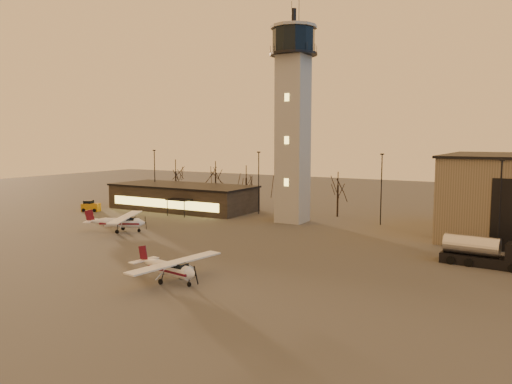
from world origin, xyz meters
TOP-DOWN VIEW (x-y plane):
  - ground at (0.00, 0.00)m, footprint 220.00×220.00m
  - control_tower at (0.00, 30.00)m, footprint 6.80×6.80m
  - terminal at (-21.99, 31.98)m, footprint 25.40×12.20m
  - light_poles at (0.50, 31.00)m, footprint 58.50×12.25m
  - tree_row at (-13.70, 39.16)m, footprint 37.20×9.20m
  - cessna_front at (4.80, -3.06)m, footprint 7.84×9.87m
  - cessna_rear at (-15.79, 11.63)m, footprint 8.61×10.21m
  - fuel_truck at (27.14, 16.32)m, footprint 7.85×3.00m
  - service_cart at (-34.05, 22.43)m, footprint 3.26×2.70m

SIDE VIEW (x-z plane):
  - ground at x=0.00m, z-range 0.00..0.00m
  - service_cart at x=-34.05m, z-range -0.22..1.61m
  - cessna_front at x=4.80m, z-range -0.43..2.28m
  - cessna_rear at x=-15.79m, z-range -0.47..2.51m
  - fuel_truck at x=27.14m, z-range -0.30..2.56m
  - terminal at x=-21.99m, z-range 0.01..4.31m
  - light_poles at x=0.50m, z-range 0.34..10.48m
  - tree_row at x=-13.70m, z-range 1.54..10.34m
  - control_tower at x=0.00m, z-range 0.03..32.63m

